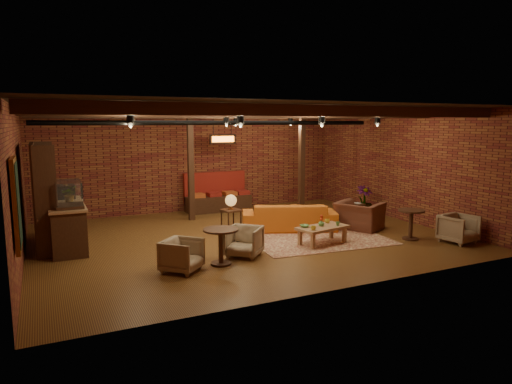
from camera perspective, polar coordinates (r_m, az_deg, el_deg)
name	(u,v)px	position (r m, az deg, el deg)	size (l,w,h in m)	color
floor	(246,237)	(11.53, -1.26, -5.67)	(10.00, 10.00, 0.00)	#402010
ceiling	(246,108)	(11.17, -1.32, 10.44)	(10.00, 8.00, 0.02)	black
wall_back	(196,162)	(14.96, -7.55, 3.78)	(10.00, 0.02, 3.20)	maroon
wall_front	(343,198)	(7.79, 10.79, -0.74)	(10.00, 0.02, 3.20)	maroon
wall_left	(18,186)	(10.29, -27.64, 0.67)	(0.02, 8.00, 3.20)	maroon
wall_right	(402,166)	(14.03, 17.74, 3.12)	(0.02, 8.00, 3.20)	maroon
ceiling_beams	(246,113)	(11.17, -1.31, 9.82)	(9.80, 6.40, 0.22)	black
ceiling_pipe	(222,123)	(12.65, -4.30, 8.62)	(0.12, 0.12, 9.60)	black
post_left	(191,166)	(13.46, -8.16, 3.23)	(0.16, 0.16, 3.20)	black
post_right	(302,163)	(14.30, 5.72, 3.59)	(0.16, 0.16, 3.20)	black
service_counter	(66,213)	(11.40, -22.66, -2.39)	(0.80, 2.50, 1.60)	black
plant_counter	(69,193)	(11.53, -22.33, -0.13)	(0.35, 0.39, 0.30)	#337F33
shelving_hutch	(46,196)	(11.42, -24.80, -0.46)	(0.52, 2.00, 2.40)	black
chalkboard_menu	(17,204)	(8.01, -27.72, -1.34)	(0.08, 0.96, 1.46)	black
banquette	(218,196)	(14.87, -4.74, -0.47)	(2.10, 0.70, 1.00)	maroon
service_sign	(223,139)	(14.27, -4.19, 6.62)	(0.86, 0.06, 0.30)	orange
ceiling_spotlights	(246,122)	(11.17, -1.31, 8.69)	(6.40, 4.40, 0.28)	black
rug	(316,238)	(11.54, 7.52, -5.70)	(3.33, 2.55, 0.01)	maroon
sofa	(289,216)	(12.27, 4.15, -3.07)	(2.49, 0.97, 0.73)	#C15E1A
coffee_table	(322,228)	(10.92, 8.25, -4.52)	(1.34, 0.85, 0.68)	brown
side_table_lamp	(231,203)	(12.09, -3.15, -1.42)	(0.53, 0.53, 0.97)	black
round_table_left	(221,240)	(9.28, -4.43, -6.05)	(0.71, 0.71, 0.74)	black
armchair_a	(182,254)	(8.99, -9.26, -7.62)	(0.68, 0.64, 0.70)	#BDB393
armchair_b	(244,240)	(9.85, -1.50, -6.01)	(0.70, 0.65, 0.72)	#BDB393
armchair_right	(359,211)	(12.59, 12.79, -2.35)	(1.14, 0.74, 0.99)	brown
side_table_book	(356,205)	(13.80, 12.34, -1.59)	(0.51, 0.51, 0.50)	black
round_table_right	(411,220)	(11.83, 18.82, -3.29)	(0.63, 0.63, 0.74)	black
armchair_far	(459,227)	(11.97, 23.99, -4.05)	(0.73, 0.68, 0.75)	#BDB393
plant_tall	(365,171)	(14.35, 13.45, 2.57)	(1.56, 1.56, 2.78)	#4C7F4C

